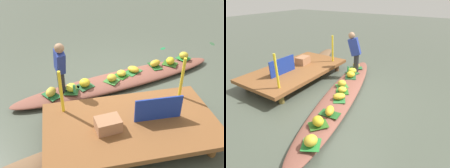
# 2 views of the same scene
# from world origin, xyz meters

# --- Properties ---
(canal_water) EXTENTS (40.00, 40.00, 0.00)m
(canal_water) POSITION_xyz_m (0.00, 0.00, 0.00)
(canal_water) COLOR #495144
(canal_water) RESTS_ON ground
(dock_platform) EXTENTS (3.20, 1.80, 0.36)m
(dock_platform) POSITION_xyz_m (0.23, 1.85, 0.30)
(dock_platform) COLOR brown
(dock_platform) RESTS_ON ground
(vendor_boat) EXTENTS (5.32, 1.97, 0.20)m
(vendor_boat) POSITION_xyz_m (0.00, 0.00, 0.10)
(vendor_boat) COLOR brown
(vendor_boat) RESTS_ON ground
(leaf_mat_0) EXTENTS (0.46, 0.45, 0.01)m
(leaf_mat_0) POSITION_xyz_m (0.90, 0.23, 0.20)
(leaf_mat_0) COLOR #27572F
(leaf_mat_0) RESTS_ON vendor_boat
(banana_bunch_0) EXTENTS (0.34, 0.33, 0.19)m
(banana_bunch_0) POSITION_xyz_m (0.90, 0.23, 0.29)
(banana_bunch_0) COLOR yellow
(banana_bunch_0) RESTS_ON vendor_boat
(leaf_mat_1) EXTENTS (0.46, 0.44, 0.01)m
(leaf_mat_1) POSITION_xyz_m (-1.44, -0.36, 0.20)
(leaf_mat_1) COLOR #2E631E
(leaf_mat_1) RESTS_ON vendor_boat
(banana_bunch_1) EXTENTS (0.32, 0.34, 0.19)m
(banana_bunch_1) POSITION_xyz_m (-1.44, -0.36, 0.30)
(banana_bunch_1) COLOR gold
(banana_bunch_1) RESTS_ON vendor_boat
(leaf_mat_2) EXTENTS (0.39, 0.44, 0.01)m
(leaf_mat_2) POSITION_xyz_m (1.21, 0.35, 0.20)
(leaf_mat_2) COLOR #2D6230
(leaf_mat_2) RESTS_ON vendor_boat
(banana_bunch_2) EXTENTS (0.26, 0.29, 0.17)m
(banana_bunch_2) POSITION_xyz_m (1.21, 0.35, 0.28)
(banana_bunch_2) COLOR yellow
(banana_bunch_2) RESTS_ON vendor_boat
(leaf_mat_3) EXTENTS (0.43, 0.43, 0.01)m
(leaf_mat_3) POSITION_xyz_m (-1.92, -0.58, 0.20)
(leaf_mat_3) COLOR #288334
(leaf_mat_3) RESTS_ON vendor_boat
(banana_bunch_3) EXTENTS (0.27, 0.25, 0.19)m
(banana_bunch_3) POSITION_xyz_m (-1.92, -0.58, 0.29)
(banana_bunch_3) COLOR gold
(banana_bunch_3) RESTS_ON vendor_boat
(leaf_mat_4) EXTENTS (0.51, 0.47, 0.01)m
(leaf_mat_4) POSITION_xyz_m (-0.38, -0.17, 0.20)
(leaf_mat_4) COLOR #2C7234
(leaf_mat_4) RESTS_ON vendor_boat
(banana_bunch_4) EXTENTS (0.37, 0.36, 0.14)m
(banana_bunch_4) POSITION_xyz_m (-0.38, -0.17, 0.27)
(banana_bunch_4) COLOR gold
(banana_bunch_4) RESTS_ON vendor_boat
(leaf_mat_5) EXTENTS (0.42, 0.42, 0.01)m
(leaf_mat_5) POSITION_xyz_m (-0.04, -0.05, 0.20)
(leaf_mat_5) COLOR #296E21
(leaf_mat_5) RESTS_ON vendor_boat
(banana_bunch_5) EXTENTS (0.30, 0.30, 0.14)m
(banana_bunch_5) POSITION_xyz_m (-0.04, -0.05, 0.27)
(banana_bunch_5) COLOR yellow
(banana_bunch_5) RESTS_ON vendor_boat
(leaf_mat_6) EXTENTS (0.44, 0.48, 0.01)m
(leaf_mat_6) POSITION_xyz_m (1.67, 0.45, 0.20)
(leaf_mat_6) COLOR #246835
(leaf_mat_6) RESTS_ON vendor_boat
(banana_bunch_6) EXTENTS (0.31, 0.35, 0.19)m
(banana_bunch_6) POSITION_xyz_m (1.67, 0.45, 0.30)
(banana_bunch_6) COLOR gold
(banana_bunch_6) RESTS_ON vendor_boat
(leaf_mat_7) EXTENTS (0.43, 0.43, 0.01)m
(leaf_mat_7) POSITION_xyz_m (0.24, 0.14, 0.20)
(leaf_mat_7) COLOR #3D8234
(leaf_mat_7) RESTS_ON vendor_boat
(banana_bunch_7) EXTENTS (0.32, 0.32, 0.17)m
(banana_bunch_7) POSITION_xyz_m (0.24, 0.14, 0.29)
(banana_bunch_7) COLOR gold
(banana_bunch_7) RESTS_ON vendor_boat
(leaf_mat_8) EXTENTS (0.29, 0.46, 0.01)m
(leaf_mat_8) POSITION_xyz_m (-1.01, -0.33, 0.20)
(leaf_mat_8) COLOR #215A23
(leaf_mat_8) RESTS_ON vendor_boat
(banana_bunch_8) EXTENTS (0.36, 0.30, 0.17)m
(banana_bunch_8) POSITION_xyz_m (-1.01, -0.33, 0.28)
(banana_bunch_8) COLOR gold
(banana_bunch_8) RESTS_ON vendor_boat
(vendor_person) EXTENTS (0.27, 0.45, 1.24)m
(vendor_person) POSITION_xyz_m (1.40, 0.40, 0.90)
(vendor_person) COLOR #28282D
(vendor_person) RESTS_ON vendor_boat
(water_bottle) EXTENTS (0.06, 0.06, 0.22)m
(water_bottle) POSITION_xyz_m (1.15, 0.47, 0.31)
(water_bottle) COLOR #44B66D
(water_bottle) RESTS_ON vendor_boat
(market_banner) EXTENTS (0.89, 0.05, 0.48)m
(market_banner) POSITION_xyz_m (-0.27, 1.85, 0.60)
(market_banner) COLOR navy
(market_banner) RESTS_ON dock_platform
(railing_post_west) EXTENTS (0.06, 0.06, 0.89)m
(railing_post_west) POSITION_xyz_m (-0.97, 1.25, 0.80)
(railing_post_west) COLOR yellow
(railing_post_west) RESTS_ON dock_platform
(railing_post_east) EXTENTS (0.06, 0.06, 0.89)m
(railing_post_east) POSITION_xyz_m (1.43, 1.25, 0.80)
(railing_post_east) COLOR yellow
(railing_post_east) RESTS_ON dock_platform
(produce_crate) EXTENTS (0.48, 0.37, 0.24)m
(produce_crate) POSITION_xyz_m (0.69, 1.94, 0.48)
(produce_crate) COLOR #A46F4C
(produce_crate) RESTS_ON dock_platform
(drifting_plant_0) EXTENTS (0.17, 0.27, 0.01)m
(drifting_plant_0) POSITION_xyz_m (-3.44, -1.66, 0.00)
(drifting_plant_0) COLOR #2E5232
(drifting_plant_0) RESTS_ON ground
(drifting_plant_1) EXTENTS (0.26, 0.19, 0.01)m
(drifting_plant_1) POSITION_xyz_m (-2.16, -1.18, 0.00)
(drifting_plant_1) COLOR #335030
(drifting_plant_1) RESTS_ON ground
(drifting_plant_2) EXTENTS (0.25, 0.22, 0.01)m
(drifting_plant_2) POSITION_xyz_m (-1.76, -1.66, 0.00)
(drifting_plant_2) COLOR #1C7C41
(drifting_plant_2) RESTS_ON ground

